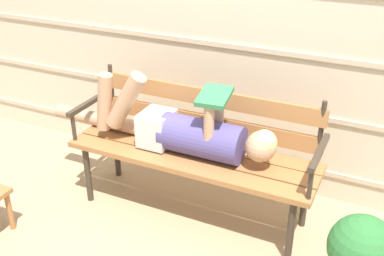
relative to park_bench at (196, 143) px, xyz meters
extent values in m
plane|color=tan|center=(0.00, -0.23, -0.51)|extent=(12.00, 12.00, 0.00)
cube|color=beige|center=(0.00, 0.53, 0.74)|extent=(5.32, 0.06, 2.50)
cube|color=#C1AD8E|center=(0.00, 0.50, -0.31)|extent=(5.32, 0.02, 0.04)
cube|color=#C1AD8E|center=(0.00, 0.50, 0.11)|extent=(5.32, 0.02, 0.04)
cube|color=#C1AD8E|center=(0.00, 0.50, 0.53)|extent=(5.32, 0.02, 0.04)
cube|color=#9E6638|center=(0.00, -0.23, -0.06)|extent=(1.66, 0.15, 0.04)
cube|color=#9E6638|center=(0.00, -0.07, -0.06)|extent=(1.66, 0.15, 0.04)
cube|color=#9E6638|center=(0.00, 0.09, -0.06)|extent=(1.66, 0.15, 0.04)
cube|color=#9E6638|center=(0.00, 0.16, 0.08)|extent=(1.59, 0.05, 0.11)
cube|color=#9E6638|center=(0.00, 0.16, 0.27)|extent=(1.59, 0.05, 0.11)
cylinder|color=#382D23|center=(-0.76, 0.16, 0.17)|extent=(0.03, 0.03, 0.42)
cylinder|color=#382D23|center=(0.76, 0.16, 0.17)|extent=(0.03, 0.03, 0.42)
cylinder|color=#382D23|center=(-0.73, -0.25, -0.29)|extent=(0.04, 0.04, 0.44)
cylinder|color=#382D23|center=(0.73, -0.25, -0.29)|extent=(0.04, 0.04, 0.44)
cylinder|color=#382D23|center=(-0.73, 0.11, -0.29)|extent=(0.04, 0.04, 0.44)
cylinder|color=#382D23|center=(0.73, 0.11, -0.29)|extent=(0.04, 0.04, 0.44)
cube|color=#382D23|center=(-0.80, -0.07, 0.16)|extent=(0.04, 0.44, 0.03)
cylinder|color=#382D23|center=(-0.80, -0.25, 0.06)|extent=(0.03, 0.03, 0.20)
cube|color=#382D23|center=(0.80, -0.07, 0.16)|extent=(0.04, 0.44, 0.03)
cylinder|color=#382D23|center=(0.80, -0.25, 0.06)|extent=(0.03, 0.03, 0.20)
cylinder|color=#514784|center=(0.07, -0.07, 0.09)|extent=(0.54, 0.25, 0.25)
cube|color=silver|center=(-0.26, -0.07, 0.09)|extent=(0.20, 0.23, 0.22)
sphere|color=tan|center=(0.46, -0.07, 0.12)|extent=(0.19, 0.19, 0.19)
sphere|color=#E0C67A|center=(0.48, -0.07, 0.15)|extent=(0.16, 0.16, 0.16)
cylinder|color=tan|center=(-0.45, -0.13, 0.27)|extent=(0.31, 0.11, 0.43)
cylinder|color=tan|center=(-0.62, -0.13, 0.23)|extent=(0.15, 0.09, 0.41)
cylinder|color=tan|center=(-0.73, -0.01, 0.02)|extent=(0.79, 0.10, 0.10)
cylinder|color=tan|center=(0.15, -0.15, 0.23)|extent=(0.06, 0.06, 0.29)
cylinder|color=tan|center=(0.15, 0.01, 0.23)|extent=(0.06, 0.06, 0.29)
cube|color=#337A4C|center=(0.15, -0.07, 0.39)|extent=(0.20, 0.27, 0.06)
cylinder|color=#9E6638|center=(-1.00, -0.74, -0.37)|extent=(0.04, 0.04, 0.28)
sphere|color=#2D7033|center=(1.13, -0.45, -0.12)|extent=(0.35, 0.35, 0.35)
camera|label=1|loc=(1.13, -2.46, 1.49)|focal=43.65mm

